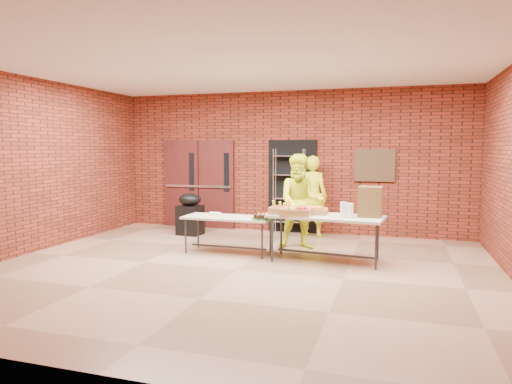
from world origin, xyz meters
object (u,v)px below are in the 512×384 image
(coffee_dispenser, at_px, (370,202))
(covered_grill, at_px, (190,214))
(volunteer_man, at_px, (301,202))
(table_left, at_px, (228,220))
(wire_rack, at_px, (289,191))
(volunteer_woman, at_px, (313,196))
(table_right, at_px, (326,219))

(coffee_dispenser, height_order, covered_grill, coffee_dispenser)
(coffee_dispenser, bearing_deg, volunteer_man, 150.07)
(covered_grill, xyz_separation_m, volunteer_man, (2.62, -0.65, 0.44))
(table_left, height_order, coffee_dispenser, coffee_dispenser)
(wire_rack, relative_size, volunteer_woman, 1.08)
(wire_rack, height_order, volunteer_woman, wire_rack)
(coffee_dispenser, xyz_separation_m, volunteer_woman, (-1.32, 2.04, -0.16))
(volunteer_man, bearing_deg, coffee_dispenser, -44.53)
(table_right, height_order, volunteer_man, volunteer_man)
(volunteer_woman, bearing_deg, table_right, 119.20)
(table_left, bearing_deg, wire_rack, 75.50)
(coffee_dispenser, bearing_deg, table_right, -173.29)
(table_left, bearing_deg, volunteer_woman, 60.27)
(table_left, height_order, volunteer_man, volunteer_man)
(wire_rack, distance_m, table_right, 2.64)
(wire_rack, height_order, table_right, wire_rack)
(table_right, distance_m, covered_grill, 3.56)
(covered_grill, bearing_deg, coffee_dispenser, -13.39)
(covered_grill, relative_size, volunteer_man, 0.51)
(table_left, bearing_deg, covered_grill, 136.23)
(table_right, relative_size, volunteer_man, 1.10)
(table_left, relative_size, volunteer_woman, 0.93)
(table_right, bearing_deg, volunteer_man, 131.98)
(coffee_dispenser, xyz_separation_m, covered_grill, (-3.94, 1.41, -0.57))
(covered_grill, relative_size, volunteer_woman, 0.53)
(covered_grill, bearing_deg, volunteer_woman, 19.87)
(table_left, height_order, table_right, table_right)
(table_left, relative_size, volunteer_man, 0.91)
(table_left, distance_m, table_right, 1.80)
(wire_rack, height_order, volunteer_man, wire_rack)
(wire_rack, distance_m, volunteer_man, 1.61)
(volunteer_man, bearing_deg, covered_grill, 151.41)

